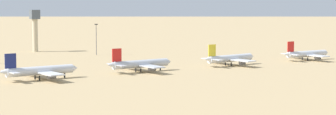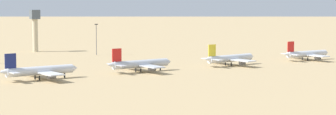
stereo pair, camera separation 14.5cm
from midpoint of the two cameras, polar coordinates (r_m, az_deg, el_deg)
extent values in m
plane|color=tan|center=(278.01, -0.97, -1.52)|extent=(4000.00, 4000.00, 0.00)
cylinder|color=silver|center=(265.88, -11.15, -1.14)|extent=(28.65, 6.67, 3.55)
cone|color=silver|center=(272.62, -8.20, -0.92)|extent=(3.02, 3.65, 3.38)
cone|color=silver|center=(259.82, -14.25, -1.24)|extent=(3.87, 3.39, 3.02)
cube|color=navy|center=(260.49, -13.66, -0.29)|extent=(4.64, 0.95, 5.78)
cube|color=silver|center=(264.23, -13.93, -1.16)|extent=(3.49, 6.32, 0.32)
cube|color=silver|center=(257.68, -13.34, -1.31)|extent=(3.49, 6.32, 0.32)
cube|color=silver|center=(266.31, -10.98, -1.24)|extent=(9.14, 28.92, 0.50)
cylinder|color=slate|center=(272.84, -11.39, -1.35)|extent=(3.39, 2.30, 1.95)
cylinder|color=slate|center=(260.84, -10.18, -1.64)|extent=(3.39, 2.30, 1.95)
cylinder|color=black|center=(270.84, -9.06, -1.56)|extent=(0.62, 0.62, 1.95)
cylinder|color=black|center=(267.59, -11.59, -1.70)|extent=(0.62, 0.62, 1.95)
cylinder|color=black|center=(263.73, -11.21, -1.79)|extent=(0.62, 0.62, 1.95)
cylinder|color=silver|center=(287.18, -2.43, -0.56)|extent=(27.98, 6.20, 3.47)
cone|color=silver|center=(295.56, 0.03, -0.38)|extent=(2.92, 3.54, 3.30)
cone|color=silver|center=(279.31, -5.04, -0.64)|extent=(3.75, 3.28, 2.95)
cube|color=red|center=(280.39, -4.53, 0.21)|extent=(4.53, 0.88, 5.64)
cube|color=silver|center=(283.79, -4.88, -0.58)|extent=(3.35, 6.15, 0.31)
cube|color=silver|center=(277.85, -4.15, -0.70)|extent=(3.35, 6.15, 0.31)
cube|color=silver|center=(287.70, -2.28, -0.65)|extent=(8.62, 28.22, 0.49)
cylinder|color=slate|center=(293.76, -2.83, -0.76)|extent=(3.30, 2.21, 1.91)
cylinder|color=slate|center=(282.90, -1.42, -1.00)|extent=(3.30, 2.21, 1.91)
cylinder|color=black|center=(293.27, -0.69, -0.96)|extent=(0.61, 0.61, 1.91)
cylinder|color=black|center=(288.53, -2.87, -1.07)|extent=(0.61, 0.61, 1.91)
cylinder|color=black|center=(285.04, -2.42, -1.15)|extent=(0.61, 0.61, 1.91)
cylinder|color=silver|center=(313.98, 5.46, -0.07)|extent=(27.47, 7.92, 3.41)
cone|color=silver|center=(324.51, 7.33, 0.09)|extent=(3.06, 3.62, 3.24)
cone|color=silver|center=(303.75, 3.46, -0.14)|extent=(3.85, 3.43, 2.90)
cube|color=yellow|center=(305.35, 3.87, 0.63)|extent=(4.44, 1.16, 5.54)
cube|color=silver|center=(308.22, 3.43, -0.09)|extent=(3.66, 6.17, 0.31)
cube|color=silver|center=(303.25, 4.30, -0.19)|extent=(3.66, 6.17, 0.31)
cube|color=silver|center=(314.62, 5.57, -0.15)|extent=(10.27, 27.87, 0.48)
cylinder|color=slate|center=(319.89, 4.87, -0.27)|extent=(3.34, 2.36, 1.88)
cylinder|color=slate|center=(310.85, 6.51, -0.45)|extent=(3.34, 2.36, 1.88)
cylinder|color=black|center=(321.56, 6.77, -0.42)|extent=(0.60, 0.60, 1.88)
cylinder|color=black|center=(314.81, 5.03, -0.53)|extent=(0.60, 0.60, 1.88)
cylinder|color=black|center=(311.90, 5.55, -0.59)|extent=(0.60, 0.60, 1.88)
cylinder|color=silver|center=(345.48, 12.06, 0.32)|extent=(26.00, 4.39, 3.24)
cone|color=silver|center=(355.38, 13.69, 0.43)|extent=(2.56, 3.18, 3.07)
cone|color=silver|center=(335.83, 10.34, 0.29)|extent=(3.35, 2.89, 2.75)
cube|color=red|center=(337.36, 10.69, 0.94)|extent=(4.22, 0.59, 5.26)
cube|color=silver|center=(340.07, 10.31, 0.32)|extent=(2.83, 5.61, 0.29)
cube|color=silver|center=(335.34, 11.06, 0.24)|extent=(2.83, 5.61, 0.29)
cube|color=silver|center=(346.08, 12.16, 0.24)|extent=(6.65, 26.10, 0.45)
cylinder|color=slate|center=(351.10, 11.56, 0.14)|extent=(2.99, 1.91, 1.78)
cylinder|color=slate|center=(342.45, 12.96, -0.02)|extent=(2.99, 1.91, 1.78)
cylinder|color=black|center=(352.59, 13.20, -0.01)|extent=(0.57, 0.57, 1.78)
cylinder|color=black|center=(346.26, 11.69, -0.08)|extent=(0.57, 0.57, 1.78)
cylinder|color=black|center=(343.48, 12.13, -0.13)|extent=(0.57, 0.57, 1.78)
cylinder|color=#C6B793|center=(396.17, -11.58, 1.91)|extent=(3.20, 3.20, 19.55)
cube|color=#4C5660|center=(395.59, -11.62, 3.72)|extent=(5.20, 5.20, 5.51)
cylinder|color=#59595E|center=(368.60, -6.32, 1.54)|extent=(0.36, 0.36, 17.17)
cube|color=#333333|center=(368.09, -6.33, 2.91)|extent=(1.80, 0.50, 0.50)
camera|label=1|loc=(0.07, -90.01, 0.00)|focal=69.54mm
camera|label=2|loc=(0.07, 89.99, 0.00)|focal=69.54mm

